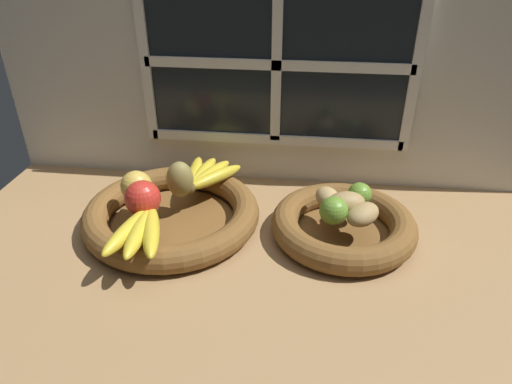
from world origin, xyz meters
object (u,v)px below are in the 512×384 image
at_px(banana_bunch_front, 140,229).
at_px(potato_oblong, 328,197).
at_px(pear_brown, 180,179).
at_px(apple_red_front, 143,198).
at_px(lime_near, 334,211).
at_px(potato_small, 363,214).
at_px(potato_large, 346,203).
at_px(fruit_bowl_left, 172,214).
at_px(fruit_bowl_right, 343,225).
at_px(banana_bunch_back, 205,174).
at_px(apple_golden_left, 136,186).
at_px(lime_far, 360,194).

relative_size(banana_bunch_front, potato_oblong, 2.90).
bearing_deg(pear_brown, apple_red_front, -125.30).
height_order(apple_red_front, lime_near, apple_red_front).
bearing_deg(banana_bunch_front, potato_small, 12.85).
bearing_deg(lime_near, potato_large, 56.31).
bearing_deg(lime_near, pear_brown, 168.13).
bearing_deg(fruit_bowl_left, pear_brown, 62.09).
xyz_separation_m(fruit_bowl_right, potato_oblong, (-0.04, 0.03, 0.05)).
relative_size(apple_red_front, banana_bunch_back, 0.45).
height_order(banana_bunch_front, lime_near, lime_near).
height_order(banana_bunch_back, lime_near, lime_near).
height_order(fruit_bowl_left, pear_brown, pear_brown).
height_order(apple_golden_left, apple_red_front, apple_red_front).
distance_m(fruit_bowl_left, lime_near, 0.36).
distance_m(fruit_bowl_right, potato_oblong, 0.07).
relative_size(apple_golden_left, banana_bunch_back, 0.41).
bearing_deg(fruit_bowl_left, potato_large, 0.00).
height_order(pear_brown, lime_far, pear_brown).
height_order(pear_brown, potato_small, pear_brown).
bearing_deg(apple_golden_left, fruit_bowl_left, -1.77).
bearing_deg(potato_large, fruit_bowl_right, -90.00).
bearing_deg(pear_brown, fruit_bowl_right, -4.85).
height_order(fruit_bowl_left, lime_far, lime_far).
height_order(pear_brown, potato_oblong, pear_brown).
relative_size(pear_brown, potato_oblong, 1.28).
distance_m(potato_large, potato_oblong, 0.05).
bearing_deg(apple_red_front, fruit_bowl_left, 50.82).
height_order(banana_bunch_back, lime_far, lime_far).
distance_m(potato_oblong, potato_small, 0.09).
relative_size(apple_red_front, potato_small, 0.92).
distance_m(fruit_bowl_right, lime_far, 0.08).
xyz_separation_m(potato_small, lime_far, (-0.00, 0.07, 0.00)).
xyz_separation_m(fruit_bowl_left, fruit_bowl_right, (0.38, 0.00, 0.00)).
bearing_deg(fruit_bowl_right, apple_red_front, -173.05).
bearing_deg(potato_small, banana_bunch_back, 158.24).
height_order(potato_small, lime_near, lime_near).
xyz_separation_m(potato_oblong, lime_near, (0.01, -0.07, 0.01)).
relative_size(banana_bunch_front, potato_large, 2.31).
bearing_deg(fruit_bowl_right, apple_golden_left, 179.71).
relative_size(pear_brown, potato_small, 1.03).
height_order(apple_red_front, potato_oblong, apple_red_front).
height_order(fruit_bowl_left, banana_bunch_back, banana_bunch_back).
distance_m(fruit_bowl_left, potato_small, 0.42).
bearing_deg(lime_near, banana_bunch_front, -166.19).
relative_size(fruit_bowl_left, banana_bunch_front, 2.05).
bearing_deg(lime_near, fruit_bowl_right, 56.31).
relative_size(apple_golden_left, apple_red_front, 0.91).
xyz_separation_m(potato_large, lime_near, (-0.03, -0.04, 0.00)).
relative_size(apple_golden_left, lime_far, 1.33).
xyz_separation_m(apple_red_front, potato_small, (0.46, 0.02, -0.02)).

